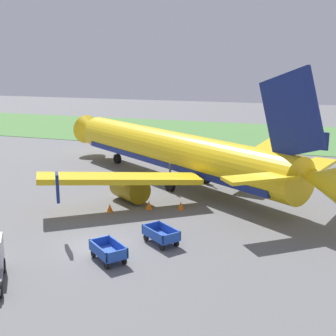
{
  "coord_description": "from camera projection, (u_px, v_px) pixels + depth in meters",
  "views": [
    {
      "loc": [
        13.18,
        -23.8,
        11.45
      ],
      "look_at": [
        0.9,
        11.04,
        2.8
      ],
      "focal_mm": 48.05,
      "sensor_mm": 36.0,
      "label": 1
    }
  ],
  "objects": [
    {
      "name": "ground_plane",
      "position": [
        98.0,
        247.0,
        28.73
      ],
      "size": [
        220.0,
        220.0,
        0.0
      ],
      "primitive_type": "plane",
      "color": "slate"
    },
    {
      "name": "grass_strip",
      "position": [
        239.0,
        134.0,
        73.57
      ],
      "size": [
        220.0,
        28.0,
        0.06
      ],
      "primitive_type": "cube",
      "color": "#518442",
      "rests_on": "ground"
    },
    {
      "name": "airplane",
      "position": [
        179.0,
        153.0,
        42.94
      ],
      "size": [
        33.28,
        28.09,
        11.34
      ],
      "color": "yellow",
      "rests_on": "ground"
    },
    {
      "name": "baggage_cart_nearest",
      "position": [
        108.0,
        251.0,
        26.55
      ],
      "size": [
        3.26,
        2.76,
        1.07
      ],
      "color": "#234CB2",
      "rests_on": "ground"
    },
    {
      "name": "baggage_cart_second_in_row",
      "position": [
        161.0,
        235.0,
        29.09
      ],
      "size": [
        3.31,
        2.69,
        1.07
      ],
      "color": "#234CB2",
      "rests_on": "ground"
    },
    {
      "name": "traffic_cone_near_plane",
      "position": [
        181.0,
        206.0,
        35.9
      ],
      "size": [
        0.51,
        0.51,
        0.68
      ],
      "primitive_type": "cone",
      "color": "orange",
      "rests_on": "ground"
    },
    {
      "name": "traffic_cone_mid_apron",
      "position": [
        149.0,
        205.0,
        36.05
      ],
      "size": [
        0.53,
        0.53,
        0.7
      ],
      "primitive_type": "cone",
      "color": "orange",
      "rests_on": "ground"
    },
    {
      "name": "traffic_cone_by_carts",
      "position": [
        110.0,
        208.0,
        35.4
      ],
      "size": [
        0.48,
        0.48,
        0.64
      ],
      "primitive_type": "cone",
      "color": "orange",
      "rests_on": "ground"
    }
  ]
}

